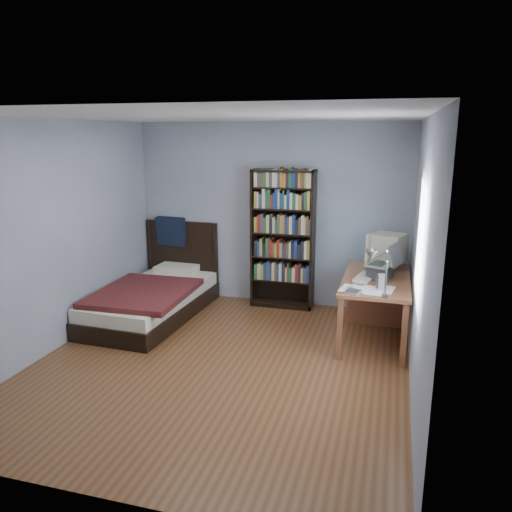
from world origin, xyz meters
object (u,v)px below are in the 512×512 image
Objects in this scene: keyboard at (365,277)px; soda_can at (370,268)px; laptop at (382,269)px; bookshelf at (283,239)px; speaker at (382,282)px; desk_lamp at (374,260)px; crt_monitor at (387,249)px; bed at (155,296)px; desk at (377,293)px.

soda_can reaches higher than keyboard.
bookshelf reaches higher than laptop.
speaker is 0.09× the size of bookshelf.
laptop is at bearing 87.12° from desk_lamp.
soda_can is 1.33m from bookshelf.
crt_monitor is 1.42m from bookshelf.
laptop is 0.20× the size of bed.
bookshelf is (-1.16, 0.87, 0.20)m from keyboard.
keyboard is (-0.12, 1.00, -0.46)m from desk_lamp.
bookshelf reaches higher than soda_can.
bed is (-2.74, -0.24, -0.53)m from soda_can.
bed is (-2.83, -0.43, -0.16)m from desk.
laptop is 0.23× the size of bookshelf.
desk is at bearing 64.25° from soda_can.
desk is 3.41× the size of keyboard.
desk is 0.57m from crt_monitor.
laptop is 0.29m from soda_can.
speaker is at bearing -8.32° from bed.
desk_lamp is 0.75m from speaker.
crt_monitor is 0.23× the size of bed.
crt_monitor is 0.35m from soda_can.
crt_monitor is 1.55m from desk_lamp.
speaker is 1.56× the size of soda_can.
bed reaches higher than desk.
bookshelf is at bearing 124.53° from desk_lamp.
desk_lamp is 0.31× the size of bookshelf.
desk_lamp is at bearing -55.47° from bookshelf.
crt_monitor is at bearing 25.50° from desk.
speaker is at bearing -49.87° from keyboard.
desk_lamp is at bearing -20.52° from bed.
speaker is at bearing -76.61° from soda_can.
desk_lamp is 0.27× the size of bed.
crt_monitor is at bearing 9.19° from bed.
speaker is 2.98m from bed.
desk_lamp is at bearing -71.08° from keyboard.
crt_monitor reaches higher than soda_can.
desk_lamp is (-0.05, -1.06, 0.36)m from laptop.
soda_can is 0.06× the size of bookshelf.
crt_monitor is 1.15× the size of laptop.
crt_monitor reaches higher than speaker.
keyboard is 0.42m from speaker.
soda_can is at bearing 93.79° from desk_lamp.
crt_monitor is at bearing 80.15° from keyboard.
desk_lamp is 5.51× the size of soda_can.
soda_can is (-0.09, 1.30, -0.42)m from desk_lamp.
crt_monitor is at bearing 52.22° from soda_can.
bookshelf is at bearing 148.88° from laptop.
keyboard is 2.66× the size of speaker.
desk_lamp is 2.28m from bookshelf.
soda_can is (-0.14, 0.24, -0.06)m from laptop.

